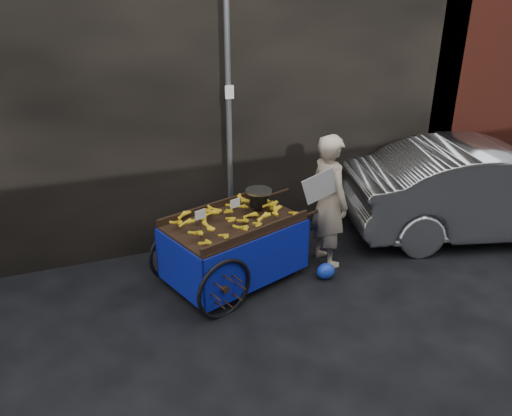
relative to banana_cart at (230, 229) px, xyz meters
name	(u,v)px	position (x,y,z in m)	size (l,w,h in m)	color
ground	(241,296)	(0.00, -0.40, -0.79)	(80.00, 80.00, 0.00)	black
building_wall	(208,70)	(0.39, 2.20, 1.71)	(13.50, 2.00, 5.00)	black
street_pole	(229,120)	(0.30, 0.89, 1.22)	(0.12, 0.10, 4.00)	slate
banana_cart	(230,229)	(0.00, 0.00, 0.00)	(2.57, 1.76, 1.28)	black
vendor	(329,201)	(1.46, 0.01, 0.17)	(0.81, 0.76, 1.92)	tan
plastic_bag	(326,271)	(1.24, -0.41, -0.68)	(0.26, 0.20, 0.23)	blue
parked_car	(490,189)	(4.33, -0.05, -0.04)	(1.58, 4.54, 1.50)	silver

